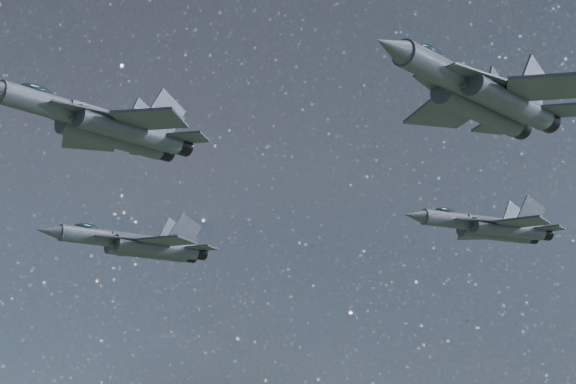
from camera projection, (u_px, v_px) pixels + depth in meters
jet_lead at (105, 125)px, 58.69m from camera, size 17.21×11.60×4.34m
jet_left at (139, 244)px, 84.76m from camera, size 17.82×12.51×4.50m
jet_right at (482, 95)px, 51.53m from camera, size 17.49×11.81×4.41m
jet_slot at (490, 227)px, 79.26m from camera, size 16.06×11.33×4.06m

